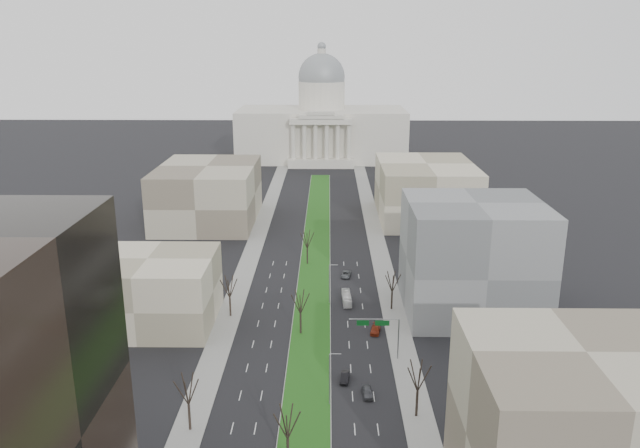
# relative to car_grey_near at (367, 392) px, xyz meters

# --- Properties ---
(ground) EXTENTS (600.00, 600.00, 0.00)m
(ground) POSITION_rel_car_grey_near_xyz_m (-9.94, 62.23, -0.69)
(ground) COLOR black
(ground) RESTS_ON ground
(median) EXTENTS (8.00, 222.03, 0.20)m
(median) POSITION_rel_car_grey_near_xyz_m (-9.94, 61.22, -0.59)
(median) COLOR #999993
(median) RESTS_ON ground
(sidewalk_left) EXTENTS (5.00, 330.00, 0.15)m
(sidewalk_left) POSITION_rel_car_grey_near_xyz_m (-27.44, 37.23, -0.62)
(sidewalk_left) COLOR gray
(sidewalk_left) RESTS_ON ground
(sidewalk_right) EXTENTS (5.00, 330.00, 0.15)m
(sidewalk_right) POSITION_rel_car_grey_near_xyz_m (7.56, 37.23, -0.62)
(sidewalk_right) COLOR gray
(sidewalk_right) RESTS_ON ground
(capitol) EXTENTS (80.00, 46.00, 55.00)m
(capitol) POSITION_rel_car_grey_near_xyz_m (-9.94, 211.82, 15.61)
(capitol) COLOR beige
(capitol) RESTS_ON ground
(building_beige_left) EXTENTS (26.00, 22.00, 14.00)m
(building_beige_left) POSITION_rel_car_grey_near_xyz_m (-42.94, 27.23, 6.31)
(building_beige_left) COLOR gray
(building_beige_left) RESTS_ON ground
(building_tan_right) EXTENTS (26.00, 24.00, 22.00)m
(building_tan_right) POSITION_rel_car_grey_near_xyz_m (23.06, -25.77, 10.31)
(building_tan_right) COLOR gray
(building_tan_right) RESTS_ON ground
(building_grey_right) EXTENTS (28.00, 26.00, 24.00)m
(building_grey_right) POSITION_rel_car_grey_near_xyz_m (24.06, 34.23, 11.31)
(building_grey_right) COLOR slate
(building_grey_right) RESTS_ON ground
(building_far_left) EXTENTS (30.00, 40.00, 18.00)m
(building_far_left) POSITION_rel_car_grey_near_xyz_m (-44.94, 102.23, 8.31)
(building_far_left) COLOR gray
(building_far_left) RESTS_ON ground
(building_far_right) EXTENTS (30.00, 40.00, 18.00)m
(building_far_right) POSITION_rel_car_grey_near_xyz_m (25.06, 107.23, 8.31)
(building_far_right) COLOR gray
(building_far_right) RESTS_ON ground
(tree_left_mid) EXTENTS (5.40, 5.40, 9.72)m
(tree_left_mid) POSITION_rel_car_grey_near_xyz_m (-27.14, -9.77, 6.31)
(tree_left_mid) COLOR black
(tree_left_mid) RESTS_ON ground
(tree_left_far) EXTENTS (5.28, 5.28, 9.50)m
(tree_left_far) POSITION_rel_car_grey_near_xyz_m (-27.14, 30.23, 6.15)
(tree_left_far) COLOR black
(tree_left_far) RESTS_ON ground
(tree_right_mid) EXTENTS (5.52, 5.52, 9.94)m
(tree_right_mid) POSITION_rel_car_grey_near_xyz_m (7.26, -5.77, 6.46)
(tree_right_mid) COLOR black
(tree_right_mid) RESTS_ON ground
(tree_right_far) EXTENTS (5.04, 5.04, 9.07)m
(tree_right_far) POSITION_rel_car_grey_near_xyz_m (7.26, 34.23, 5.84)
(tree_right_far) COLOR black
(tree_right_far) RESTS_ON ground
(tree_median_a) EXTENTS (5.40, 5.40, 9.72)m
(tree_median_a) POSITION_rel_car_grey_near_xyz_m (-11.94, -17.77, 6.31)
(tree_median_a) COLOR black
(tree_median_a) RESTS_ON ground
(tree_median_b) EXTENTS (5.40, 5.40, 9.72)m
(tree_median_b) POSITION_rel_car_grey_near_xyz_m (-11.94, 22.23, 6.31)
(tree_median_b) COLOR black
(tree_median_b) RESTS_ON ground
(tree_median_c) EXTENTS (5.40, 5.40, 9.72)m
(tree_median_c) POSITION_rel_car_grey_near_xyz_m (-11.94, 62.23, 6.31)
(tree_median_c) COLOR black
(tree_median_c) RESTS_ON ground
(streetlamp_median_b) EXTENTS (1.90, 0.20, 9.16)m
(streetlamp_median_b) POSITION_rel_car_grey_near_xyz_m (-6.18, -2.77, 4.12)
(streetlamp_median_b) COLOR gray
(streetlamp_median_b) RESTS_ON ground
(streetlamp_median_c) EXTENTS (1.90, 0.20, 9.16)m
(streetlamp_median_c) POSITION_rel_car_grey_near_xyz_m (-6.18, 37.23, 4.12)
(streetlamp_median_c) COLOR gray
(streetlamp_median_c) RESTS_ON ground
(mast_arm_signs) EXTENTS (9.12, 0.24, 8.09)m
(mast_arm_signs) POSITION_rel_car_grey_near_xyz_m (3.55, 12.26, 5.41)
(mast_arm_signs) COLOR gray
(mast_arm_signs) RESTS_ON ground
(car_grey_near) EXTENTS (1.93, 4.18, 1.39)m
(car_grey_near) POSITION_rel_car_grey_near_xyz_m (0.00, 0.00, 0.00)
(car_grey_near) COLOR #47494E
(car_grey_near) RESTS_ON ground
(car_black) EXTENTS (1.88, 4.15, 1.32)m
(car_black) POSITION_rel_car_grey_near_xyz_m (-3.58, 4.67, -0.03)
(car_black) COLOR black
(car_black) RESTS_ON ground
(car_red) EXTENTS (2.54, 4.68, 1.29)m
(car_red) POSITION_rel_car_grey_near_xyz_m (2.98, 23.04, -0.05)
(car_red) COLOR maroon
(car_red) RESTS_ON ground
(car_grey_far) EXTENTS (2.81, 4.82, 1.26)m
(car_grey_far) POSITION_rel_car_grey_near_xyz_m (-2.07, 53.42, -0.06)
(car_grey_far) COLOR #51565A
(car_grey_far) RESTS_ON ground
(box_van) EXTENTS (2.13, 7.76, 2.14)m
(box_van) POSITION_rel_car_grey_near_xyz_m (-2.38, 37.80, 0.38)
(box_van) COLOR white
(box_van) RESTS_ON ground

